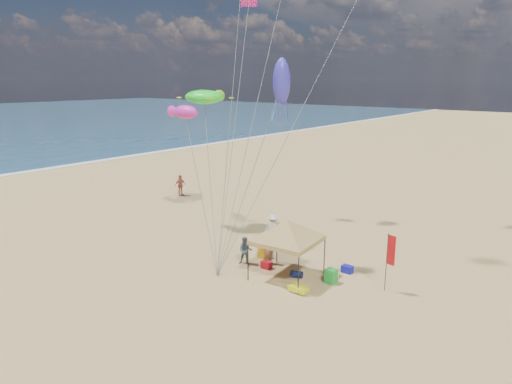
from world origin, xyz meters
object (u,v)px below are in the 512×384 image
at_px(person_far_a, 180,185).
at_px(cooler_red, 266,265).
at_px(person_near_b, 245,251).
at_px(feather_flag, 390,253).
at_px(chair_green, 331,276).
at_px(beach_cart, 298,289).
at_px(person_near_a, 269,249).
at_px(canopy_tent, 287,222).
at_px(chair_yellow, 263,252).
at_px(cooler_blue, 347,269).
at_px(person_near_c, 273,228).

bearing_deg(person_far_a, cooler_red, -110.61).
bearing_deg(person_near_b, cooler_red, -21.36).
xyz_separation_m(feather_flag, chair_green, (-2.56, -0.80, -1.56)).
bearing_deg(beach_cart, person_near_a, 148.72).
bearing_deg(canopy_tent, person_near_a, 154.06).
bearing_deg(chair_yellow, person_near_a, -32.04).
distance_m(person_near_a, person_far_a, 16.67).
height_order(feather_flag, person_near_a, feather_flag).
xyz_separation_m(cooler_red, chair_yellow, (-1.05, 1.09, 0.16)).
bearing_deg(cooler_blue, canopy_tent, -131.22).
relative_size(feather_flag, person_far_a, 1.58).
distance_m(chair_green, person_near_c, 6.53).
height_order(chair_yellow, person_near_c, person_near_c).
distance_m(cooler_red, chair_green, 3.59).
bearing_deg(cooler_red, person_near_a, 114.29).
height_order(canopy_tent, person_near_c, canopy_tent).
distance_m(person_near_b, person_near_c, 3.95).
distance_m(cooler_blue, person_near_c, 6.03).
height_order(canopy_tent, person_near_b, canopy_tent).
relative_size(canopy_tent, person_near_a, 3.47).
relative_size(chair_green, person_near_b, 0.46).
bearing_deg(feather_flag, person_near_c, 165.39).
height_order(person_near_c, person_far_a, person_far_a).
bearing_deg(person_near_a, person_far_a, -20.78).
height_order(chair_green, person_near_c, person_near_c).
distance_m(chair_yellow, beach_cart, 4.65).
height_order(canopy_tent, feather_flag, canopy_tent).
relative_size(person_near_a, person_near_b, 1.06).
distance_m(feather_flag, person_near_b, 7.60).
height_order(chair_green, chair_yellow, same).
bearing_deg(chair_green, person_near_a, 179.63).
distance_m(canopy_tent, feather_flag, 5.01).
distance_m(cooler_red, chair_yellow, 1.52).
bearing_deg(chair_green, person_far_a, 158.98).
distance_m(cooler_red, cooler_blue, 4.18).
bearing_deg(canopy_tent, person_far_a, 154.32).
distance_m(canopy_tent, person_near_b, 3.44).
height_order(chair_yellow, beach_cart, chair_yellow).
bearing_deg(beach_cart, cooler_red, 155.37).
height_order(beach_cart, person_near_b, person_near_b).
xyz_separation_m(cooler_blue, person_near_a, (-3.85, -1.57, 0.62)).
relative_size(cooler_red, chair_green, 0.77).
xyz_separation_m(chair_green, person_near_c, (-5.79, 2.98, 0.50)).
relative_size(cooler_red, beach_cart, 0.60).
bearing_deg(canopy_tent, cooler_red, 170.46).
distance_m(chair_yellow, person_near_a, 1.03).
bearing_deg(person_far_a, person_near_c, -101.63).
distance_m(feather_flag, cooler_red, 6.49).
xyz_separation_m(cooler_blue, chair_green, (-0.04, -1.59, 0.16)).
bearing_deg(person_near_b, person_near_c, 71.76).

